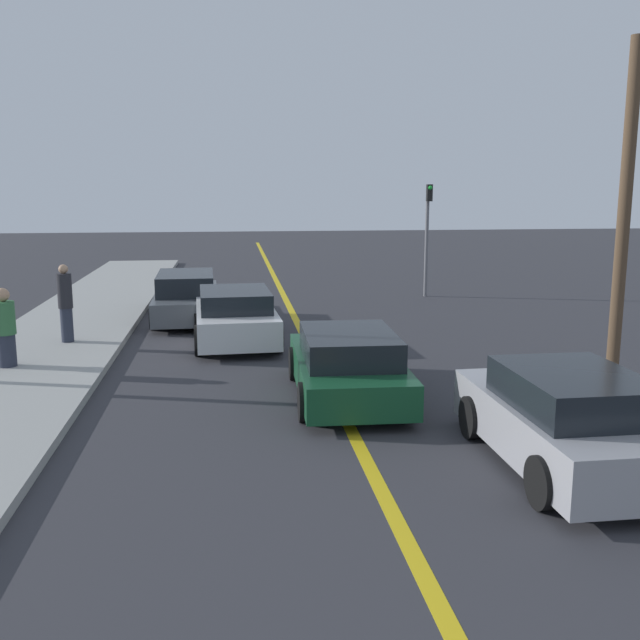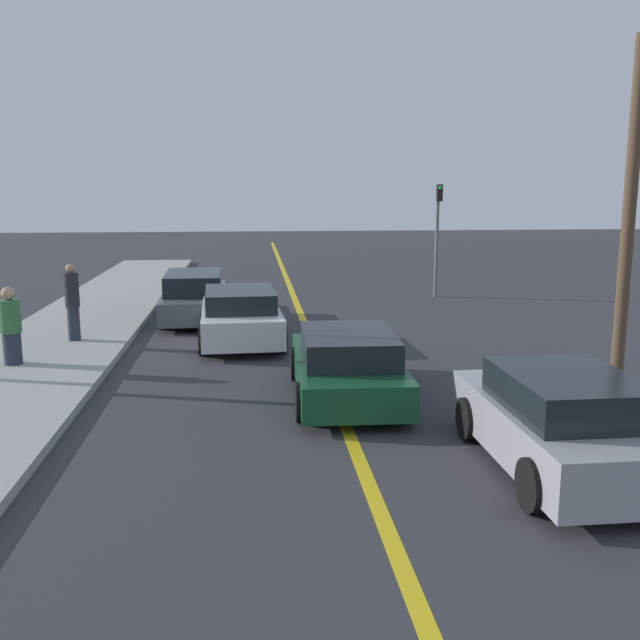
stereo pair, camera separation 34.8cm
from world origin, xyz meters
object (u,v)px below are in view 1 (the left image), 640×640
pedestrian_mid_group (65,303)px  traffic_light (427,228)px  car_ahead_center (348,365)px  car_parked_left_lot (187,297)px  pedestrian_near_curb (5,328)px  car_far_distant (235,316)px  utility_pole (624,215)px  car_near_right_lane (567,420)px

pedestrian_mid_group → traffic_light: traffic_light is taller
car_ahead_center → pedestrian_mid_group: bearing=142.4°
car_ahead_center → car_parked_left_lot: size_ratio=0.87×
car_ahead_center → traffic_light: (4.55, 11.29, 1.73)m
pedestrian_near_curb → car_far_distant: bearing=27.4°
pedestrian_near_curb → pedestrian_mid_group: pedestrian_mid_group is taller
traffic_light → utility_pole: 10.81m
utility_pole → car_near_right_lane: bearing=-125.9°
traffic_light → pedestrian_near_curb: bearing=-141.3°
pedestrian_near_curb → pedestrian_mid_group: bearing=72.9°
car_near_right_lane → car_parked_left_lot: bearing=115.2°
car_ahead_center → pedestrian_mid_group: size_ratio=2.29×
car_near_right_lane → car_far_distant: 9.34m
utility_pole → car_parked_left_lot: bearing=138.5°
car_near_right_lane → pedestrian_near_curb: 10.64m
car_ahead_center → utility_pole: bearing=7.3°
car_far_distant → utility_pole: (7.19, -4.29, 2.53)m
pedestrian_mid_group → traffic_light: 12.32m
car_far_distant → pedestrian_near_curb: size_ratio=2.65×
car_near_right_lane → car_far_distant: car_near_right_lane is taller
car_near_right_lane → car_far_distant: (-4.28, 8.30, -0.01)m
car_ahead_center → car_parked_left_lot: 8.72m
pedestrian_mid_group → traffic_light: bearing=32.6°
car_near_right_lane → traffic_light: 15.02m
car_near_right_lane → traffic_light: size_ratio=1.03×
car_near_right_lane → utility_pole: bearing=53.4°
pedestrian_near_curb → pedestrian_mid_group: size_ratio=0.88×
pedestrian_near_curb → traffic_light: 14.17m
car_far_distant → traffic_light: traffic_light is taller
car_near_right_lane → car_parked_left_lot: car_near_right_lane is taller
traffic_light → car_near_right_lane: bearing=-98.4°
car_ahead_center → car_parked_left_lot: bearing=113.4°
car_parked_left_lot → utility_pole: (8.52, -7.55, 2.53)m
car_ahead_center → pedestrian_near_curb: pedestrian_near_curb is taller
car_ahead_center → car_far_distant: bearing=113.1°
car_parked_left_lot → car_near_right_lane: bearing=-65.9°
car_parked_left_lot → pedestrian_mid_group: bearing=-128.4°
pedestrian_mid_group → traffic_light: (10.32, 6.60, 1.26)m
pedestrian_near_curb → utility_pole: 12.09m
traffic_light → utility_pole: size_ratio=0.59×
pedestrian_mid_group → utility_pole: utility_pole is taller
car_near_right_lane → traffic_light: (2.19, 14.77, 1.67)m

